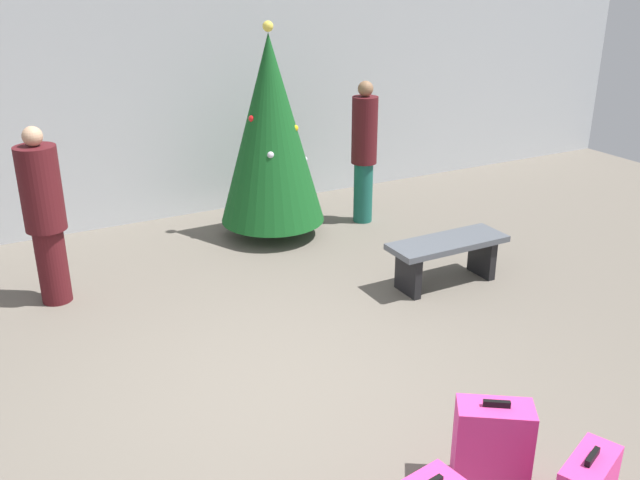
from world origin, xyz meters
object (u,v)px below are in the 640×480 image
(traveller_0, at_px, (44,213))
(traveller_1, at_px, (364,149))
(waiting_bench, at_px, (447,252))
(holiday_tree, at_px, (271,130))
(suitcase_4, at_px, (492,444))

(traveller_0, bearing_deg, traveller_1, 7.78)
(waiting_bench, xyz_separation_m, traveller_0, (-3.55, 1.47, 0.55))
(holiday_tree, xyz_separation_m, traveller_0, (-2.58, -0.62, -0.38))
(traveller_1, bearing_deg, holiday_tree, 175.23)
(traveller_1, height_order, suitcase_4, traveller_1)
(holiday_tree, bearing_deg, suitcase_4, -97.32)
(holiday_tree, bearing_deg, traveller_0, -166.58)
(waiting_bench, height_order, traveller_1, traveller_1)
(holiday_tree, height_order, suitcase_4, holiday_tree)
(traveller_0, height_order, traveller_1, traveller_1)
(holiday_tree, distance_m, suitcase_4, 4.69)
(holiday_tree, height_order, traveller_0, holiday_tree)
(waiting_bench, relative_size, suitcase_4, 2.07)
(suitcase_4, bearing_deg, traveller_0, 116.93)
(holiday_tree, distance_m, traveller_1, 1.25)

